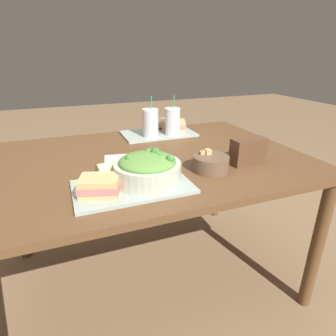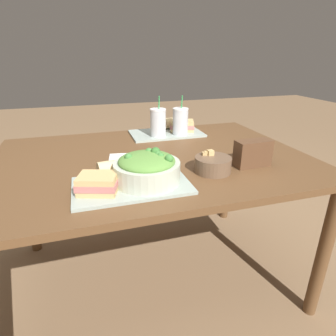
{
  "view_description": "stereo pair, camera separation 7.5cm",
  "coord_description": "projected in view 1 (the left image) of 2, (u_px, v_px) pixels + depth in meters",
  "views": [
    {
      "loc": [
        -0.37,
        -1.23,
        1.22
      ],
      "look_at": [
        -0.0,
        -0.28,
        0.8
      ],
      "focal_mm": 30.0,
      "sensor_mm": 36.0,
      "label": 1
    },
    {
      "loc": [
        -0.3,
        -1.25,
        1.22
      ],
      "look_at": [
        -0.0,
        -0.28,
        0.8
      ],
      "focal_mm": 30.0,
      "sensor_mm": 36.0,
      "label": 2
    }
  ],
  "objects": [
    {
      "name": "salad_bowl",
      "position": [
        148.0,
        168.0,
        1.05
      ],
      "size": [
        0.25,
        0.25,
        0.12
      ],
      "color": "beige",
      "rests_on": "tray_near"
    },
    {
      "name": "sandwich_far",
      "position": [
        173.0,
        125.0,
        1.76
      ],
      "size": [
        0.18,
        0.16,
        0.06
      ],
      "rotation": [
        0.0,
        0.0,
        -0.32
      ],
      "color": "tan",
      "rests_on": "tray_far"
    },
    {
      "name": "tray_near",
      "position": [
        133.0,
        187.0,
        1.05
      ],
      "size": [
        0.43,
        0.26,
        0.01
      ],
      "color": "#99A89E",
      "rests_on": "dining_table"
    },
    {
      "name": "baguette_near",
      "position": [
        114.0,
        170.0,
        1.09
      ],
      "size": [
        0.13,
        0.09,
        0.07
      ],
      "rotation": [
        0.0,
        0.0,
        1.72
      ],
      "color": "#DBBC84",
      "rests_on": "tray_near"
    },
    {
      "name": "sandwich_near",
      "position": [
        100.0,
        186.0,
        0.97
      ],
      "size": [
        0.16,
        0.14,
        0.06
      ],
      "rotation": [
        0.0,
        0.0,
        -0.32
      ],
      "color": "tan",
      "rests_on": "tray_near"
    },
    {
      "name": "soup_bowl",
      "position": [
        211.0,
        163.0,
        1.19
      ],
      "size": [
        0.15,
        0.15,
        0.09
      ],
      "color": "brown",
      "rests_on": "dining_table"
    },
    {
      "name": "drink_cup_red",
      "position": [
        172.0,
        122.0,
        1.67
      ],
      "size": [
        0.09,
        0.09,
        0.23
      ],
      "color": "silver",
      "rests_on": "tray_far"
    },
    {
      "name": "tray_far",
      "position": [
        158.0,
        134.0,
        1.73
      ],
      "size": [
        0.43,
        0.26,
        0.01
      ],
      "color": "#99A89E",
      "rests_on": "dining_table"
    },
    {
      "name": "napkin_folded",
      "position": [
        120.0,
        158.0,
        1.34
      ],
      "size": [
        0.16,
        0.13,
        0.0
      ],
      "color": "white",
      "rests_on": "dining_table"
    },
    {
      "name": "baguette_far",
      "position": [
        162.0,
        123.0,
        1.81
      ],
      "size": [
        0.1,
        0.07,
        0.07
      ],
      "rotation": [
        0.0,
        0.0,
        1.59
      ],
      "color": "#DBBC84",
      "rests_on": "tray_far"
    },
    {
      "name": "dining_table",
      "position": [
        148.0,
        172.0,
        1.39
      ],
      "size": [
        1.5,
        1.05,
        0.74
      ],
      "color": "brown",
      "rests_on": "ground_plane"
    },
    {
      "name": "ground_plane",
      "position": [
        151.0,
        276.0,
        1.64
      ],
      "size": [
        12.0,
        12.0,
        0.0
      ],
      "primitive_type": "plane",
      "color": "#846647"
    },
    {
      "name": "drink_cup_dark",
      "position": [
        151.0,
        124.0,
        1.62
      ],
      "size": [
        0.09,
        0.09,
        0.23
      ],
      "color": "silver",
      "rests_on": "tray_far"
    },
    {
      "name": "chip_bag",
      "position": [
        248.0,
        151.0,
        1.26
      ],
      "size": [
        0.16,
        0.08,
        0.12
      ],
      "rotation": [
        0.0,
        0.0,
        0.04
      ],
      "color": "brown",
      "rests_on": "dining_table"
    }
  ]
}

